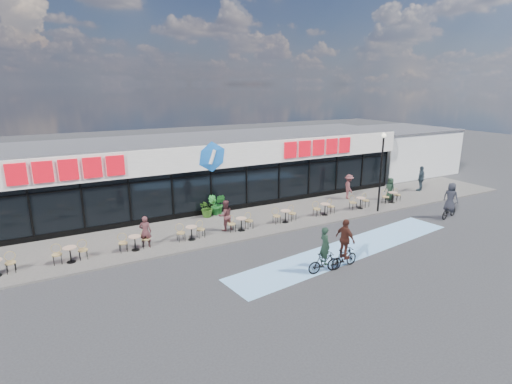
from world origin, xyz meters
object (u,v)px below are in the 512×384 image
at_px(patron_right, 225,215).
at_px(potted_plant_right, 219,204).
at_px(pedestrian_c, 421,178).
at_px(cyclist_a, 345,247).
at_px(potted_plant_left, 214,205).
at_px(pedestrian_b, 349,187).
at_px(pedestrian_a, 390,189).
at_px(lamp_post, 381,166).
at_px(potted_plant_mid, 207,208).
at_px(patron_left, 145,232).
at_px(cyclist_b, 450,204).

bearing_deg(patron_right, potted_plant_right, -107.86).
relative_size(pedestrian_c, cyclist_a, 0.84).
distance_m(potted_plant_left, pedestrian_b, 9.99).
xyz_separation_m(potted_plant_right, pedestrian_a, (12.02, -2.66, 0.14)).
bearing_deg(lamp_post, potted_plant_mid, 157.70).
height_order(lamp_post, patron_left, lamp_post).
bearing_deg(potted_plant_mid, potted_plant_right, 6.60).
relative_size(pedestrian_a, pedestrian_b, 0.89).
bearing_deg(patron_right, potted_plant_mid, -91.03).
relative_size(lamp_post, potted_plant_mid, 4.30).
height_order(patron_right, pedestrian_c, pedestrian_c).
relative_size(potted_plant_mid, pedestrian_a, 0.74).
distance_m(potted_plant_left, pedestrian_c, 16.46).
relative_size(potted_plant_mid, pedestrian_c, 0.61).
bearing_deg(pedestrian_b, pedestrian_c, -73.69).
bearing_deg(pedestrian_a, patron_right, -95.22).
distance_m(potted_plant_mid, cyclist_b, 15.04).
distance_m(patron_right, cyclist_b, 13.96).
height_order(lamp_post, patron_right, lamp_post).
bearing_deg(pedestrian_b, cyclist_b, -130.68).
xyz_separation_m(potted_plant_mid, cyclist_a, (2.91, -9.43, 0.31)).
bearing_deg(pedestrian_c, patron_left, -17.43).
height_order(potted_plant_right, cyclist_b, cyclist_b).
bearing_deg(cyclist_b, cyclist_a, -167.11).
distance_m(potted_plant_mid, potted_plant_right, 0.85).
relative_size(patron_right, cyclist_b, 0.78).
distance_m(potted_plant_right, cyclist_a, 9.75).
bearing_deg(potted_plant_mid, patron_right, -89.52).
bearing_deg(patron_left, cyclist_a, 160.18).
relative_size(potted_plant_left, potted_plant_mid, 1.08).
bearing_deg(potted_plant_mid, pedestrian_b, -5.49).
relative_size(lamp_post, cyclist_b, 2.24).
bearing_deg(patron_right, lamp_post, 170.27).
bearing_deg(cyclist_a, patron_left, 139.03).
distance_m(potted_plant_right, pedestrian_a, 12.31).
bearing_deg(potted_plant_left, patron_right, -99.77).
relative_size(potted_plant_left, patron_left, 0.78).
bearing_deg(pedestrian_a, pedestrian_b, -128.46).
bearing_deg(cyclist_b, lamp_post, 137.21).
distance_m(patron_right, pedestrian_b, 10.55).
height_order(patron_right, cyclist_a, cyclist_a).
bearing_deg(potted_plant_right, pedestrian_a, -12.47).
distance_m(potted_plant_mid, pedestrian_c, 16.95).
height_order(potted_plant_mid, pedestrian_c, pedestrian_c).
distance_m(patron_left, pedestrian_c, 21.37).
height_order(pedestrian_a, cyclist_a, cyclist_a).
distance_m(patron_left, cyclist_a, 9.81).
height_order(potted_plant_right, patron_right, patron_right).
bearing_deg(potted_plant_right, cyclist_a, -77.76).
xyz_separation_m(potted_plant_mid, cyclist_b, (13.29, -7.05, 0.19)).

